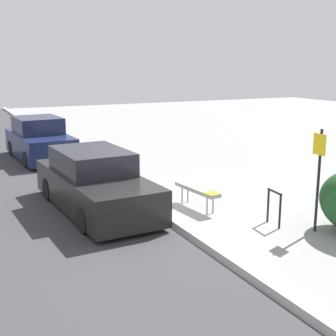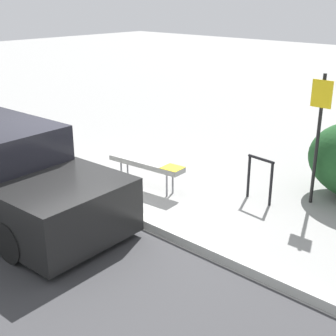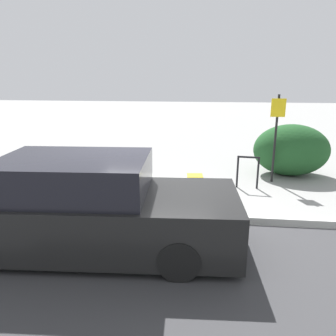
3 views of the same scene
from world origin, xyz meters
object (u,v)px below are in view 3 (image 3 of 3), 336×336
(bike_rack, at_px, (248,169))
(sign_post, at_px, (276,131))
(parked_car_near, at_px, (86,209))
(bench, at_px, (168,178))
(fire_hydrant, at_px, (27,184))

(bike_rack, height_order, sign_post, sign_post)
(parked_car_near, bearing_deg, sign_post, 43.52)
(sign_post, bearing_deg, bike_rack, -141.45)
(sign_post, distance_m, parked_car_near, 5.43)
(bench, distance_m, bike_rack, 2.13)
(fire_hydrant, bearing_deg, sign_post, 19.77)
(bike_rack, distance_m, fire_hydrant, 5.25)
(bench, relative_size, sign_post, 0.71)
(sign_post, relative_size, fire_hydrant, 3.01)
(sign_post, relative_size, parked_car_near, 0.47)
(fire_hydrant, xyz_separation_m, parked_car_near, (2.07, -1.85, 0.28))
(bike_rack, bearing_deg, bench, -153.59)
(bench, height_order, parked_car_near, parked_car_near)
(fire_hydrant, bearing_deg, parked_car_near, -41.90)
(bench, bearing_deg, fire_hydrant, -175.84)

